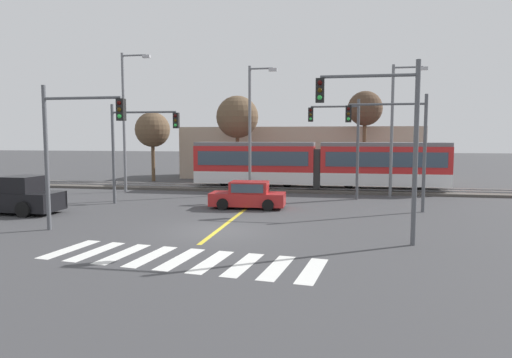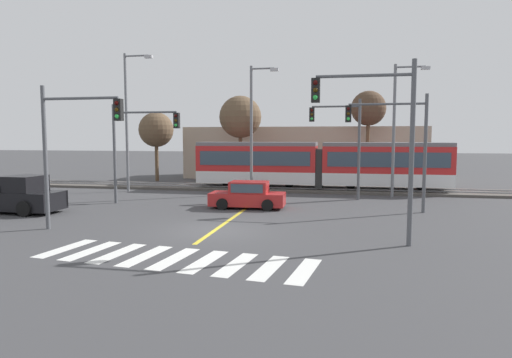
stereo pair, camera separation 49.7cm
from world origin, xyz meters
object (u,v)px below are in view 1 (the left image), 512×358
traffic_light_mid_left (136,138)px  street_lamp_west (126,115)px  pickup_truck (12,197)px  street_lamp_centre (252,123)px  light_rail_tram (318,163)px  traffic_light_far_right (341,134)px  traffic_light_mid_right (397,135)px  bare_tree_far_west (153,130)px  traffic_light_near_right (383,126)px  street_lamp_east (395,123)px  traffic_light_near_left (72,137)px  sedan_crossing (248,196)px  bare_tree_west (237,117)px  bare_tree_east (365,109)px

traffic_light_mid_left → street_lamp_west: size_ratio=0.60×
pickup_truck → street_lamp_centre: street_lamp_centre is taller
light_rail_tram → traffic_light_mid_left: (-10.30, -8.86, 1.90)m
pickup_truck → traffic_light_far_right: (17.04, 8.66, 3.33)m
traffic_light_mid_right → bare_tree_far_west: bearing=145.7°
traffic_light_mid_left → bare_tree_far_west: (-4.67, 13.42, 0.68)m
traffic_light_near_right → street_lamp_west: size_ratio=0.68×
light_rail_tram → street_lamp_east: bearing=-27.6°
traffic_light_mid_right → street_lamp_west: bearing=163.0°
traffic_light_near_left → street_lamp_centre: 14.57m
traffic_light_mid_right → traffic_light_near_right: (-1.45, -7.92, 0.28)m
traffic_light_near_left → traffic_light_far_right: 16.57m
sedan_crossing → street_lamp_centre: street_lamp_centre is taller
light_rail_tram → traffic_light_near_left: (-9.52, -16.65, 1.99)m
sedan_crossing → street_lamp_centre: bearing=98.7°
bare_tree_west → bare_tree_east: (10.82, 1.26, 0.64)m
bare_tree_east → traffic_light_near_right: bearing=-91.2°
pickup_truck → traffic_light_mid_left: (5.04, 4.25, 3.10)m
pickup_truck → traffic_light_near_left: size_ratio=0.88×
traffic_light_far_right → bare_tree_west: bearing=134.4°
sedan_crossing → street_lamp_east: 11.60m
light_rail_tram → pickup_truck: (-15.34, -13.11, -1.21)m
light_rail_tram → bare_tree_east: size_ratio=2.35×
sedan_crossing → traffic_light_mid_right: traffic_light_mid_right is taller
traffic_light_near_right → bare_tree_east: size_ratio=0.86×
bare_tree_east → traffic_light_mid_right: bearing=-86.2°
traffic_light_mid_left → bare_tree_west: 13.92m
bare_tree_west → bare_tree_far_west: bearing=-179.8°
street_lamp_west → street_lamp_centre: 9.28m
traffic_light_mid_right → street_lamp_centre: size_ratio=0.71×
traffic_light_near_left → traffic_light_mid_left: bearing=95.8°
pickup_truck → traffic_light_mid_right: 20.68m
pickup_truck → bare_tree_far_west: bearing=88.8°
sedan_crossing → traffic_light_near_right: 10.72m
bare_tree_far_west → bare_tree_east: (18.63, 1.29, 1.71)m
traffic_light_far_right → traffic_light_mid_right: bearing=-56.2°
traffic_light_mid_right → street_lamp_east: 6.19m
traffic_light_mid_left → bare_tree_west: size_ratio=0.79×
traffic_light_mid_left → street_lamp_west: bearing=120.7°
traffic_light_near_left → bare_tree_west: bare_tree_west is taller
bare_tree_west → bare_tree_east: bearing=6.7°
traffic_light_mid_left → traffic_light_mid_right: bearing=0.1°
street_lamp_west → traffic_light_near_left: bearing=-72.9°
traffic_light_near_left → light_rail_tram: bearing=60.2°
traffic_light_near_right → street_lamp_east: size_ratio=0.78×
sedan_crossing → street_lamp_west: size_ratio=0.43×
pickup_truck → street_lamp_west: (1.69, 9.89, 4.75)m
street_lamp_centre → bare_tree_far_west: street_lamp_centre is taller
street_lamp_centre → pickup_truck: bearing=-137.4°
traffic_light_far_right → traffic_light_mid_left: (-12.00, -4.40, -0.22)m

